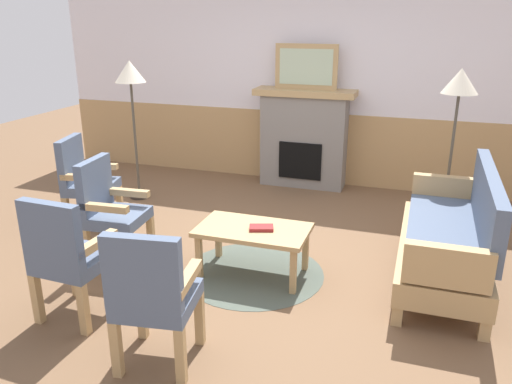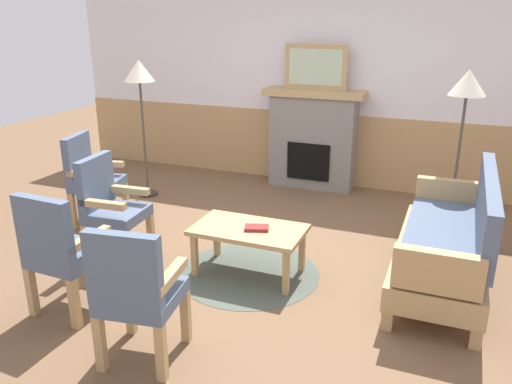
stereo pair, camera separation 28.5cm
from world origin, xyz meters
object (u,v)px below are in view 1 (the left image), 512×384
object	(u,v)px
armchair_near_fireplace	(84,179)
armchair_front_center	(153,293)
framed_picture	(306,67)
coffee_table	(253,234)
couch	(450,237)
armchair_front_left	(67,254)
book_on_table	(261,228)
floor_lamp_by_chairs	(131,80)
floor_lamp_by_couch	(459,92)
armchair_by_window_left	(110,207)
fireplace	(304,137)

from	to	relation	value
armchair_near_fireplace	armchair_front_center	xyz separation A→B (m)	(1.85, -1.85, 0.00)
framed_picture	coffee_table	distance (m)	2.86
couch	armchair_front_center	xyz separation A→B (m)	(-1.81, -1.83, 0.14)
armchair_front_left	book_on_table	bearing A→B (deg)	43.67
armchair_near_fireplace	armchair_front_center	size ratio (longest dim) A/B	1.00
armchair_front_left	floor_lamp_by_chairs	size ratio (longest dim) A/B	0.58
armchair_front_left	armchair_front_center	size ratio (longest dim) A/B	1.00
armchair_front_center	floor_lamp_by_chairs	bearing A→B (deg)	122.56
armchair_front_left	floor_lamp_by_couch	distance (m)	3.97
framed_picture	floor_lamp_by_couch	world-z (taller)	framed_picture
couch	coffee_table	bearing A→B (deg)	-164.96
framed_picture	book_on_table	distance (m)	2.85
couch	floor_lamp_by_chairs	xyz separation A→B (m)	(-3.62, 1.02, 1.05)
framed_picture	floor_lamp_by_couch	bearing A→B (deg)	-26.83
framed_picture	floor_lamp_by_couch	size ratio (longest dim) A/B	0.48
framed_picture	armchair_front_left	distance (m)	3.93
framed_picture	armchair_by_window_left	xyz separation A→B (m)	(-1.13, -2.79, -1.02)
fireplace	armchair_front_center	xyz separation A→B (m)	(-0.02, -3.99, -0.11)
framed_picture	coffee_table	bearing A→B (deg)	-86.18
coffee_table	armchair_near_fireplace	distance (m)	2.10
couch	floor_lamp_by_chairs	distance (m)	3.91
fireplace	book_on_table	xyz separation A→B (m)	(0.25, -2.61, -0.20)
coffee_table	floor_lamp_by_chairs	xyz separation A→B (m)	(-2.01, 1.45, 1.06)
armchair_front_left	armchair_by_window_left	bearing A→B (deg)	105.19
couch	book_on_table	distance (m)	1.60
couch	armchair_near_fireplace	xyz separation A→B (m)	(-3.66, 0.03, 0.14)
book_on_table	armchair_near_fireplace	world-z (taller)	armchair_near_fireplace
armchair_near_fireplace	armchair_front_center	bearing A→B (deg)	-45.03
floor_lamp_by_couch	coffee_table	bearing A→B (deg)	-133.51
armchair_by_window_left	fireplace	bearing A→B (deg)	67.96
armchair_by_window_left	armchair_front_left	bearing A→B (deg)	-74.81
couch	armchair_front_center	world-z (taller)	same
coffee_table	armchair_by_window_left	xyz separation A→B (m)	(-1.30, -0.19, 0.15)
fireplace	framed_picture	size ratio (longest dim) A/B	1.62
floor_lamp_by_chairs	book_on_table	bearing A→B (deg)	-35.07
framed_picture	coffee_table	xyz separation A→B (m)	(0.17, -2.60, -1.17)
framed_picture	armchair_front_center	world-z (taller)	framed_picture
floor_lamp_by_chairs	armchair_front_left	bearing A→B (deg)	-69.52
armchair_front_left	armchair_near_fireplace	bearing A→B (deg)	122.37
book_on_table	armchair_front_center	world-z (taller)	armchair_front_center
couch	armchair_front_center	size ratio (longest dim) A/B	1.84
coffee_table	armchair_by_window_left	size ratio (longest dim) A/B	0.98
armchair_near_fireplace	coffee_table	bearing A→B (deg)	-12.78
book_on_table	floor_lamp_by_chairs	bearing A→B (deg)	144.93
armchair_front_center	fireplace	bearing A→B (deg)	89.76
fireplace	couch	xyz separation A→B (m)	(1.79, -2.16, -0.26)
armchair_by_window_left	floor_lamp_by_chairs	bearing A→B (deg)	113.26
floor_lamp_by_couch	book_on_table	bearing A→B (deg)	-131.87
fireplace	armchair_by_window_left	xyz separation A→B (m)	(-1.13, -2.79, -0.11)
couch	floor_lamp_by_chairs	bearing A→B (deg)	164.29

